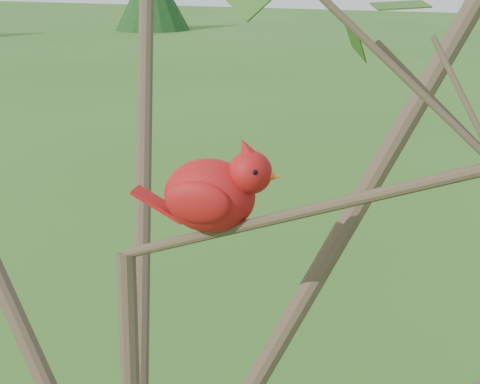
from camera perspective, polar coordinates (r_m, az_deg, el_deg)
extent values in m
ellipsoid|color=#B2160F|center=(1.07, -2.61, -0.30)|extent=(0.17, 0.14, 0.12)
sphere|color=#B2160F|center=(1.04, 0.88, 1.69)|extent=(0.08, 0.08, 0.07)
cone|color=#B2160F|center=(1.03, 0.58, 3.54)|extent=(0.06, 0.04, 0.05)
cone|color=#D85914|center=(1.03, 2.74, 1.36)|extent=(0.03, 0.03, 0.03)
ellipsoid|color=black|center=(1.03, 2.12, 1.35)|extent=(0.03, 0.04, 0.03)
cube|color=#B2160F|center=(1.10, -6.88, -1.06)|extent=(0.09, 0.05, 0.05)
ellipsoid|color=#B2160F|center=(1.11, -2.20, 0.64)|extent=(0.11, 0.05, 0.07)
ellipsoid|color=#B2160F|center=(1.02, -3.66, -0.89)|extent=(0.11, 0.05, 0.07)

